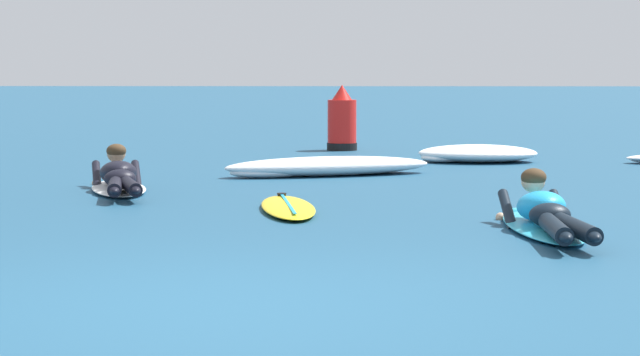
{
  "coord_description": "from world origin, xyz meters",
  "views": [
    {
      "loc": [
        0.74,
        -7.59,
        1.4
      ],
      "look_at": [
        0.45,
        5.49,
        0.25
      ],
      "focal_mm": 73.96,
      "sensor_mm": 36.0,
      "label": 1
    }
  ],
  "objects_px": {
    "surfer_near": "(545,217)",
    "surfer_far": "(119,179)",
    "channel_marker_buoy": "(342,124)",
    "drifting_surfboard": "(288,207)"
  },
  "relations": [
    {
      "from": "surfer_far",
      "to": "drifting_surfboard",
      "type": "xyz_separation_m",
      "value": [
        1.9,
        -1.71,
        -0.11
      ]
    },
    {
      "from": "surfer_near",
      "to": "surfer_far",
      "type": "relative_size",
      "value": 1.1
    },
    {
      "from": "drifting_surfboard",
      "to": "surfer_near",
      "type": "bearing_deg",
      "value": -35.9
    },
    {
      "from": "surfer_near",
      "to": "surfer_far",
      "type": "xyz_separation_m",
      "value": [
        -4.09,
        3.3,
        0.01
      ]
    },
    {
      "from": "drifting_surfboard",
      "to": "channel_marker_buoy",
      "type": "bearing_deg",
      "value": 86.92
    },
    {
      "from": "surfer_near",
      "to": "surfer_far",
      "type": "distance_m",
      "value": 5.26
    },
    {
      "from": "surfer_far",
      "to": "channel_marker_buoy",
      "type": "relative_size",
      "value": 2.37
    },
    {
      "from": "surfer_near",
      "to": "surfer_far",
      "type": "bearing_deg",
      "value": 141.12
    },
    {
      "from": "surfer_near",
      "to": "drifting_surfboard",
      "type": "distance_m",
      "value": 2.71
    },
    {
      "from": "surfer_far",
      "to": "drifting_surfboard",
      "type": "relative_size",
      "value": 1.18
    }
  ]
}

